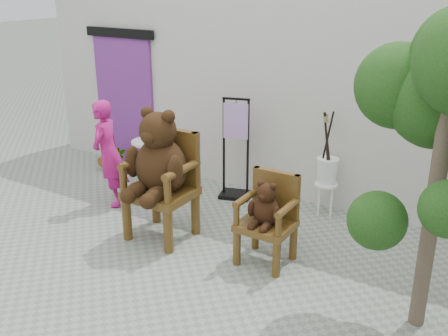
% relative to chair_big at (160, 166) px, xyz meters
% --- Properties ---
extents(ground_plane, '(60.00, 60.00, 0.00)m').
position_rel_chair_big_xyz_m(ground_plane, '(0.76, -0.65, -0.94)').
color(ground_plane, gray).
rests_on(ground_plane, ground).
extents(back_wall, '(9.00, 1.00, 3.00)m').
position_rel_chair_big_xyz_m(back_wall, '(0.76, 2.45, 0.56)').
color(back_wall, beige).
rests_on(back_wall, ground).
extents(doorway, '(1.40, 0.11, 2.33)m').
position_rel_chair_big_xyz_m(doorway, '(-2.24, 1.93, 0.22)').
color(doorway, '#6E2B81').
rests_on(doorway, ground).
extents(chair_big, '(0.80, 0.88, 1.67)m').
position_rel_chair_big_xyz_m(chair_big, '(0.00, 0.00, 0.00)').
color(chair_big, '#452C0E').
rests_on(chair_big, ground).
extents(chair_small, '(0.60, 0.55, 1.05)m').
position_rel_chair_big_xyz_m(chair_small, '(1.41, 0.14, -0.33)').
color(chair_small, '#452C0E').
rests_on(chair_small, ground).
extents(person, '(0.49, 0.63, 1.52)m').
position_rel_chair_big_xyz_m(person, '(-1.25, 0.42, -0.18)').
color(person, '#B61671').
rests_on(person, ground).
extents(cafe_table, '(0.60, 0.60, 0.70)m').
position_rel_chair_big_xyz_m(cafe_table, '(-1.25, 1.35, -0.50)').
color(cafe_table, white).
rests_on(cafe_table, ground).
extents(display_stand, '(0.53, 0.46, 1.51)m').
position_rel_chair_big_xyz_m(display_stand, '(0.17, 1.56, -0.36)').
color(display_stand, black).
rests_on(display_stand, ground).
extents(stool_bucket, '(0.32, 0.32, 1.45)m').
position_rel_chair_big_xyz_m(stool_bucket, '(1.53, 1.70, -0.30)').
color(stool_bucket, white).
rests_on(stool_bucket, ground).
extents(potted_plant, '(0.40, 0.36, 0.42)m').
position_rel_chair_big_xyz_m(potted_plant, '(-2.27, 1.49, -0.73)').
color(potted_plant, black).
rests_on(potted_plant, ground).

